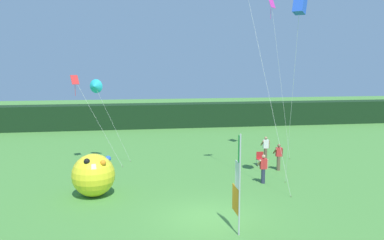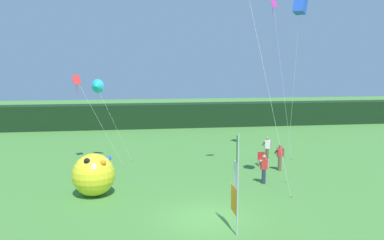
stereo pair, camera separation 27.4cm
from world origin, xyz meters
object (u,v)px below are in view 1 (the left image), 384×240
Objects in this scene: folding_chair at (260,158)px; person_far_left at (263,168)px; kite_blue_box_3 at (300,6)px; person_mid_field at (279,156)px; kite_cyan_delta_4 at (95,86)px; banner_flag at (237,185)px; kite_red_diamond_0 at (78,86)px; kite_magenta_diamond_2 at (272,9)px; person_near_banner at (266,148)px; inflatable_balloon at (93,175)px.

person_far_left is at bearing -106.91° from folding_chair.
person_mid_field is at bearing 78.28° from kite_blue_box_3.
banner_flag is at bearing -62.59° from kite_cyan_delta_4.
kite_red_diamond_0 is (-7.31, 11.75, 3.26)m from banner_flag.
banner_flag is 2.38× the size of person_mid_field.
folding_chair is at bearing 88.29° from kite_blue_box_3.
person_mid_field is 1.55m from folding_chair.
kite_red_diamond_0 is 14.01m from kite_magenta_diamond_2.
kite_red_diamond_0 is (-12.28, 1.12, 4.24)m from person_near_banner.
kite_cyan_delta_4 reaches higher than folding_chair.
kite_blue_box_3 is at bearing -101.72° from person_mid_field.
inflatable_balloon is at bearing 173.72° from kite_blue_box_3.
kite_red_diamond_0 is (-12.33, 3.35, 4.27)m from person_mid_field.
kite_magenta_diamond_2 reaches higher than person_mid_field.
person_near_banner reaches higher than person_mid_field.
inflatable_balloon reaches higher than person_near_banner.
person_near_banner is 10.62m from kite_blue_box_3.
kite_magenta_diamond_2 is (1.40, 2.39, 9.81)m from folding_chair.
kite_cyan_delta_4 is at bearing 172.49° from person_near_banner.
kite_red_diamond_0 is at bearing 164.80° from person_mid_field.
kite_cyan_delta_4 is at bearing 117.41° from banner_flag.
banner_flag is 2.29× the size of person_near_banner.
kite_magenta_diamond_2 reaches higher than folding_chair.
person_far_left is 3.93m from folding_chair.
kite_cyan_delta_4 is at bearing 142.73° from kite_blue_box_3.
banner_flag is 14.22m from kite_red_diamond_0.
person_near_banner is 0.18× the size of kite_blue_box_3.
kite_blue_box_3 is at bearing 45.20° from banner_flag.
person_far_left is 0.29× the size of kite_cyan_delta_4.
kite_red_diamond_0 is (-11.62, 2.03, 4.65)m from folding_chair.
person_far_left is at bearing 4.35° from inflatable_balloon.
person_near_banner is 1.95× the size of folding_chair.
person_mid_field is (0.05, -2.22, -0.04)m from person_near_banner.
kite_blue_box_3 is (11.45, -7.58, 4.16)m from kite_red_diamond_0.
person_far_left is (-1.85, -2.43, -0.03)m from person_mid_field.
kite_cyan_delta_4 is (-11.25, 1.48, 4.21)m from person_near_banner.
person_near_banner is 4.99m from person_far_left.
banner_flag is at bearing -120.88° from person_mid_field.
person_far_left is 0.17× the size of kite_blue_box_3.
kite_cyan_delta_4 reaches higher than person_far_left.
banner_flag is 9.47m from kite_blue_box_3.
person_far_left is at bearing -32.98° from kite_cyan_delta_4.
kite_cyan_delta_4 reaches higher than person_near_banner.
kite_blue_box_3 is at bearing -97.29° from person_near_banner.
kite_magenta_diamond_2 is at bearing 59.66° from folding_chair.
kite_blue_box_3 is (-0.83, -6.45, 8.40)m from person_near_banner.
person_far_left is 9.13m from inflatable_balloon.
person_mid_field is (5.02, 8.40, -1.01)m from banner_flag.
person_near_banner is at bearing 26.12° from inflatable_balloon.
folding_chair is at bearing 118.26° from person_mid_field.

